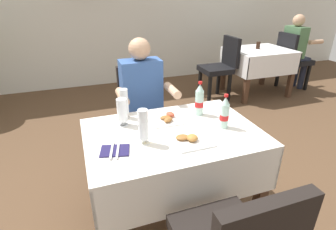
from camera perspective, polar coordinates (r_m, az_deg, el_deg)
ground_plane at (r=2.26m, az=0.76°, el=-20.65°), size 11.00×11.00×0.00m
main_dining_table at (r=1.91m, az=1.01°, el=-8.09°), size 1.18×0.81×0.75m
chair_far_diner_seat at (r=2.59m, az=-5.16°, el=0.81°), size 0.44×0.50×0.97m
seated_diner_far at (r=2.43m, az=-5.31°, el=3.08°), size 0.50×0.46×1.26m
plate_near_camera at (r=1.71m, az=4.81°, el=-5.18°), size 0.24×0.24×0.05m
plate_far_diner at (r=1.97m, az=-0.44°, el=-0.72°), size 0.25×0.25×0.05m
beer_glass_left at (r=2.00m, az=-9.32°, el=2.49°), size 0.07×0.07×0.23m
beer_glass_middle at (r=1.64m, az=-5.30°, el=-2.51°), size 0.07×0.07×0.23m
beer_glass_right at (r=1.89m, az=-9.76°, el=0.63°), size 0.07×0.07×0.20m
cola_bottle_primary at (r=1.87m, az=11.98°, el=0.35°), size 0.06×0.06×0.25m
cola_bottle_secondary at (r=2.03m, az=6.71°, el=3.11°), size 0.07×0.07×0.27m
napkin_cutlery_set at (r=1.64m, az=-11.28°, el=-7.44°), size 0.20×0.20×0.01m
background_dining_table at (r=4.69m, az=18.70°, el=10.93°), size 0.96×0.81×0.75m
background_chair_left at (r=4.31m, az=11.24°, el=10.49°), size 0.50×0.44×0.97m
background_chair_right at (r=5.13m, az=24.94°, el=11.02°), size 0.50×0.44×0.97m
background_patron at (r=5.14m, az=25.67°, el=12.71°), size 0.46×0.50×1.26m
background_table_tumbler at (r=4.67m, az=18.70°, el=13.92°), size 0.06×0.06×0.11m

